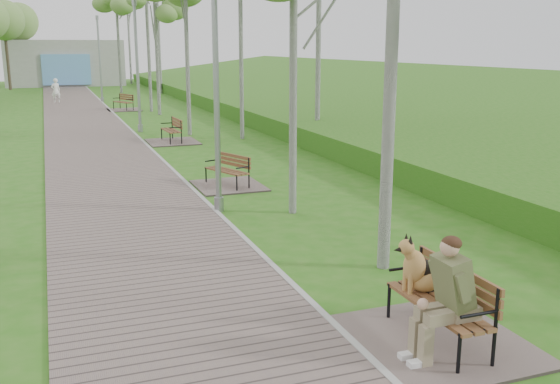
# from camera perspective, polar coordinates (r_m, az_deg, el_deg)

# --- Properties ---
(ground) EXTENTS (120.00, 120.00, 0.00)m
(ground) POSITION_cam_1_polar(r_m,az_deg,el_deg) (10.50, -0.94, -6.63)
(ground) COLOR #276613
(ground) RESTS_ON ground
(walkway) EXTENTS (3.50, 67.00, 0.04)m
(walkway) POSITION_cam_1_polar(r_m,az_deg,el_deg) (31.05, -17.54, 6.11)
(walkway) COLOR #6D5D58
(walkway) RESTS_ON ground
(kerb) EXTENTS (0.10, 67.00, 0.05)m
(kerb) POSITION_cam_1_polar(r_m,az_deg,el_deg) (31.19, -14.31, 6.35)
(kerb) COLOR #999993
(kerb) RESTS_ON ground
(embankment) EXTENTS (14.00, 70.00, 1.60)m
(embankment) POSITION_cam_1_polar(r_m,az_deg,el_deg) (33.25, 7.15, 7.02)
(embankment) COLOR #497627
(embankment) RESTS_ON ground
(building_north) EXTENTS (10.00, 5.20, 4.00)m
(building_north) POSITION_cam_1_polar(r_m,az_deg,el_deg) (60.33, -19.07, 11.09)
(building_north) COLOR #9E9E99
(building_north) RESTS_ON ground
(bench_main) EXTENTS (1.98, 2.20, 1.73)m
(bench_main) POSITION_cam_1_polar(r_m,az_deg,el_deg) (7.87, 14.09, -10.24)
(bench_main) COLOR #6D5D58
(bench_main) RESTS_ON ground
(bench_second) EXTENTS (1.68, 1.87, 1.03)m
(bench_second) POSITION_cam_1_polar(r_m,az_deg,el_deg) (16.18, -4.84, 1.16)
(bench_second) COLOR #6D5D58
(bench_second) RESTS_ON ground
(bench_third) EXTENTS (1.83, 2.03, 1.12)m
(bench_third) POSITION_cam_1_polar(r_m,az_deg,el_deg) (23.86, -9.89, 4.98)
(bench_third) COLOR #6D5D58
(bench_third) RESTS_ON ground
(bench_far) EXTENTS (1.80, 2.00, 1.11)m
(bench_far) POSITION_cam_1_polar(r_m,az_deg,el_deg) (36.37, -14.13, 7.58)
(bench_far) COLOR #6D5D58
(bench_far) RESTS_ON ground
(lamp_post_near) EXTENTS (0.21, 0.21, 5.47)m
(lamp_post_near) POSITION_cam_1_polar(r_m,az_deg,el_deg) (13.42, -5.83, 8.86)
(lamp_post_near) COLOR gray
(lamp_post_near) RESTS_ON ground
(lamp_post_second) EXTENTS (0.21, 0.21, 5.38)m
(lamp_post_second) POSITION_cam_1_polar(r_m,az_deg,el_deg) (26.87, -12.90, 10.70)
(lamp_post_second) COLOR gray
(lamp_post_second) RESTS_ON ground
(lamp_post_third) EXTENTS (0.21, 0.21, 5.37)m
(lamp_post_third) POSITION_cam_1_polar(r_m,az_deg,el_deg) (41.96, -16.14, 11.33)
(lamp_post_third) COLOR gray
(lamp_post_third) RESTS_ON ground
(pedestrian_near) EXTENTS (0.64, 0.50, 1.54)m
(pedestrian_near) POSITION_cam_1_polar(r_m,az_deg,el_deg) (42.15, -19.81, 8.71)
(pedestrian_near) COLOR white
(pedestrian_near) RESTS_ON ground
(birch_mid_c) EXTENTS (2.38, 2.38, 6.73)m
(birch_mid_c) POSITION_cam_1_polar(r_m,az_deg,el_deg) (33.44, -11.35, 15.97)
(birch_mid_c) COLOR silver
(birch_mid_c) RESTS_ON ground
(birch_distant_a) EXTENTS (2.63, 2.63, 7.92)m
(birch_distant_a) POSITION_cam_1_polar(r_m,az_deg,el_deg) (49.61, -14.72, 15.94)
(birch_distant_a) COLOR silver
(birch_distant_a) RESTS_ON ground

